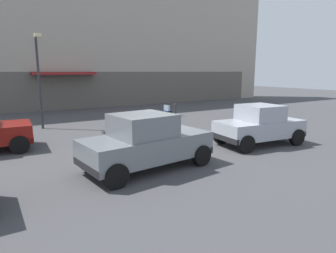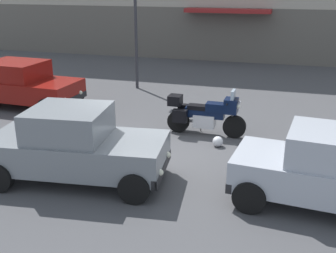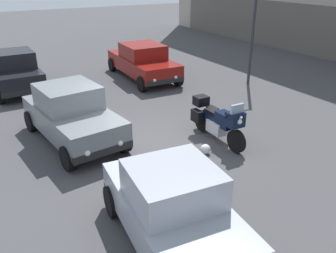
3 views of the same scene
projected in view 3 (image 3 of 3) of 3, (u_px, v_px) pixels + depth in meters
The scene contains 8 objects.
ground_plane at pixel (143, 144), 10.00m from camera, with size 80.00×80.00×0.00m, color #424244.
motorcycle at pixel (218, 120), 10.02m from camera, with size 2.26×0.77×1.36m.
helmet at pixel (205, 149), 9.43m from camera, with size 0.28×0.28×0.28m, color silver.
car_hatchback_near at pixel (15, 71), 14.21m from camera, with size 3.90×1.83×1.64m.
car_sedan_far at pixel (143, 61), 15.85m from camera, with size 4.64×2.09×1.56m.
car_compact_side at pixel (173, 208), 6.07m from camera, with size 3.58×2.00×1.56m.
car_wagon_end at pixel (72, 114), 9.93m from camera, with size 4.00×2.17×1.64m.
streetlamp_curbside at pixel (252, 17), 14.12m from camera, with size 0.28×0.94×4.60m.
Camera 3 is at (8.05, -3.90, 4.55)m, focal length 37.41 mm.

